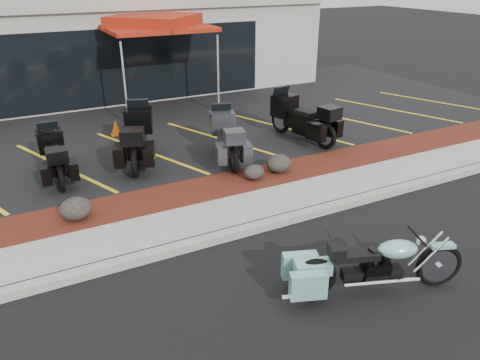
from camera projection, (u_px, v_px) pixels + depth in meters
ground at (246, 264)px, 8.05m from camera, size 90.00×90.00×0.00m
curb at (224, 236)px, 8.75m from camera, size 24.00×0.25×0.15m
sidewalk at (208, 219)px, 9.31m from camera, size 24.00×1.20×0.15m
mulch_bed at (186, 195)px, 10.28m from camera, size 24.00×1.20×0.16m
upper_lot at (123, 128)px, 14.65m from camera, size 26.00×9.60×0.15m
dealership_building at (78, 39)px, 18.92m from camera, size 18.00×8.16×4.00m
boulder_left at (76, 209)px, 9.08m from camera, size 0.63×0.52×0.44m
boulder_mid at (254, 172)px, 10.83m from camera, size 0.49×0.41×0.35m
boulder_right at (279, 163)px, 11.19m from camera, size 0.61×0.51×0.44m
hero_cruiser at (440, 259)px, 7.29m from camera, size 2.91×1.64×1.00m
touring_black_front at (51, 145)px, 11.28m from camera, size 0.82×2.07×1.20m
touring_black_mid at (140, 125)px, 12.34m from camera, size 1.73×2.61×1.42m
touring_grey at (222, 127)px, 12.43m from camera, size 1.40×2.37×1.29m
touring_black_rear at (281, 110)px, 13.70m from camera, size 1.39×2.55×1.41m
traffic_cone at (116, 127)px, 13.72m from camera, size 0.31×0.31×0.45m
popup_canopy at (154, 24)px, 15.36m from camera, size 3.64×3.64×3.10m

